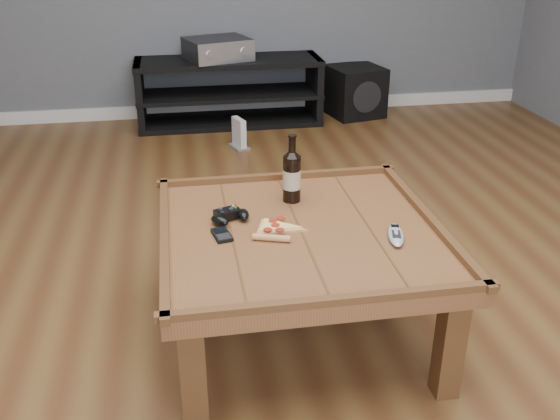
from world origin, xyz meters
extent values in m
plane|color=#4C2C15|center=(0.00, 0.00, 0.00)|extent=(6.00, 6.00, 0.00)
cube|color=silver|center=(0.00, 2.99, 0.05)|extent=(5.00, 0.02, 0.10)
cube|color=brown|center=(0.00, 0.00, 0.42)|extent=(1.00, 1.00, 0.06)
cube|color=#482C13|center=(-0.42, -0.42, 0.20)|extent=(0.08, 0.08, 0.39)
cube|color=#482C13|center=(0.42, -0.42, 0.20)|extent=(0.08, 0.08, 0.39)
cube|color=#482C13|center=(-0.42, 0.42, 0.20)|extent=(0.08, 0.08, 0.39)
cube|color=#482C13|center=(0.42, 0.42, 0.20)|extent=(0.08, 0.08, 0.39)
cube|color=#482C13|center=(0.00, 0.48, 0.46)|extent=(1.03, 0.03, 0.03)
cube|color=#482C13|center=(0.00, -0.48, 0.46)|extent=(1.03, 0.03, 0.03)
cube|color=#482C13|center=(0.48, 0.00, 0.46)|extent=(0.03, 1.03, 0.03)
cube|color=#482C13|center=(-0.48, 0.00, 0.46)|extent=(0.03, 1.03, 0.03)
cube|color=black|center=(0.00, 2.75, 0.48)|extent=(1.40, 0.45, 0.04)
cube|color=black|center=(0.00, 2.75, 0.23)|extent=(1.40, 0.45, 0.03)
cube|color=black|center=(0.00, 2.75, 0.02)|extent=(1.40, 0.45, 0.04)
cube|color=black|center=(-0.67, 2.75, 0.25)|extent=(0.05, 0.44, 0.50)
cube|color=black|center=(0.67, 2.75, 0.25)|extent=(0.05, 0.44, 0.50)
cylinder|color=black|center=(0.02, 0.26, 0.54)|extent=(0.07, 0.07, 0.19)
cone|color=black|center=(0.02, 0.26, 0.65)|extent=(0.07, 0.07, 0.03)
cylinder|color=black|center=(0.02, 0.26, 0.69)|extent=(0.03, 0.03, 0.07)
cylinder|color=black|center=(0.02, 0.26, 0.72)|extent=(0.04, 0.04, 0.01)
cylinder|color=tan|center=(0.02, 0.26, 0.54)|extent=(0.07, 0.07, 0.08)
cube|color=black|center=(-0.25, 0.13, 0.47)|extent=(0.11, 0.09, 0.03)
ellipsoid|color=black|center=(-0.28, 0.08, 0.47)|extent=(0.08, 0.09, 0.04)
ellipsoid|color=black|center=(-0.19, 0.12, 0.47)|extent=(0.04, 0.08, 0.04)
cylinder|color=black|center=(-0.28, 0.13, 0.49)|extent=(0.02, 0.02, 0.01)
cylinder|color=black|center=(-0.24, 0.13, 0.49)|extent=(0.02, 0.02, 0.01)
cylinder|color=yellow|center=(-0.23, 0.16, 0.49)|extent=(0.01, 0.01, 0.01)
cylinder|color=red|center=(-0.22, 0.15, 0.49)|extent=(0.01, 0.01, 0.01)
cylinder|color=#0C33CC|center=(-0.23, 0.15, 0.49)|extent=(0.01, 0.01, 0.01)
cylinder|color=#0C9919|center=(-0.22, 0.14, 0.49)|extent=(0.01, 0.01, 0.01)
cylinder|color=#B87F50|center=(-0.12, -0.07, 0.46)|extent=(0.13, 0.06, 0.02)
cylinder|color=#A22A14|center=(-0.12, -0.01, 0.47)|extent=(0.03, 0.03, 0.00)
cylinder|color=#A22A14|center=(-0.08, -0.02, 0.47)|extent=(0.03, 0.03, 0.00)
cylinder|color=#A22A14|center=(-0.09, 0.02, 0.47)|extent=(0.03, 0.03, 0.00)
cylinder|color=#A22A14|center=(-0.09, 0.05, 0.47)|extent=(0.03, 0.03, 0.00)
cylinder|color=#A22A14|center=(-0.06, 0.07, 0.47)|extent=(0.03, 0.03, 0.00)
cube|color=black|center=(-0.28, -0.01, 0.46)|extent=(0.07, 0.11, 0.01)
cube|color=black|center=(-0.29, 0.02, 0.46)|extent=(0.05, 0.05, 0.00)
cube|color=black|center=(-0.28, -0.03, 0.46)|extent=(0.05, 0.05, 0.00)
ellipsoid|color=#A0A7AE|center=(0.32, -0.12, 0.46)|extent=(0.10, 0.18, 0.03)
cube|color=black|center=(0.33, -0.07, 0.47)|extent=(0.03, 0.03, 0.00)
cube|color=black|center=(0.31, -0.13, 0.47)|extent=(0.04, 0.06, 0.00)
cube|color=black|center=(-0.08, 2.75, 0.58)|extent=(0.53, 0.48, 0.15)
cube|color=silver|center=(-0.02, 2.58, 0.58)|extent=(0.43, 0.15, 0.15)
cylinder|color=silver|center=(-0.15, 2.53, 0.58)|extent=(0.06, 0.03, 0.06)
cylinder|color=silver|center=(0.11, 2.61, 0.58)|extent=(0.06, 0.03, 0.06)
cube|color=black|center=(1.02, 2.80, 0.20)|extent=(0.47, 0.47, 0.39)
cylinder|color=black|center=(1.06, 2.61, 0.20)|extent=(0.24, 0.06, 0.25)
cube|color=slate|center=(0.01, 2.17, 0.01)|extent=(0.14, 0.19, 0.01)
cube|color=silver|center=(0.01, 2.17, 0.11)|extent=(0.09, 0.16, 0.20)
camera|label=1|loc=(-0.41, -1.96, 1.48)|focal=40.00mm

